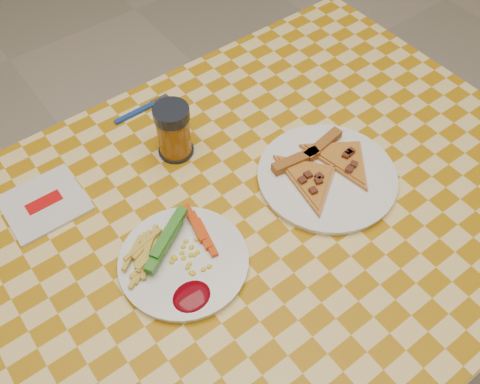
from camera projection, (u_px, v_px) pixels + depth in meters
name	position (u px, v px, depth m)	size (l,w,h in m)	color
ground	(243.00, 365.00, 1.59)	(8.00, 8.00, 0.00)	#BEB199
table	(244.00, 241.00, 1.05)	(1.28, 0.88, 0.76)	white
plate_left	(184.00, 262.00, 0.93)	(0.22, 0.22, 0.01)	white
plate_right	(327.00, 177.00, 1.05)	(0.27, 0.27, 0.01)	white
fries_veggies	(174.00, 253.00, 0.92)	(0.20, 0.19, 0.04)	#E8BD49
pizza_slices	(324.00, 167.00, 1.04)	(0.24, 0.21, 0.02)	#D58341
drink_glass	(174.00, 131.00, 1.05)	(0.07, 0.07, 0.12)	black
napkin	(44.00, 203.00, 1.01)	(0.15, 0.14, 0.01)	silver
fork	(143.00, 109.00, 1.17)	(0.14, 0.02, 0.01)	navy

